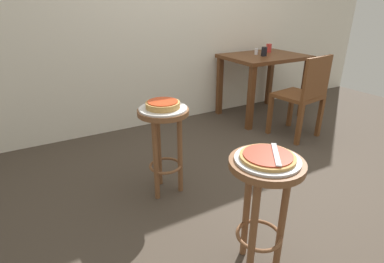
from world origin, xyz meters
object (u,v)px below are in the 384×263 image
object	(u,v)px
pizza_foreground	(268,157)
cup_far_edge	(269,48)
serving_plate_middle	(163,108)
cup_near_edge	(264,51)
dining_table	(263,66)
stool_middle	(164,133)
condiment_shaker	(256,52)
stool_foreground	(264,193)
serving_plate_foreground	(267,160)
wooden_chair	(304,94)
pizza_middle	(163,104)
pizza_server_knife	(276,154)

from	to	relation	value
pizza_foreground	cup_far_edge	world-z (taller)	cup_far_edge
serving_plate_middle	cup_near_edge	distance (m)	1.89
pizza_foreground	dining_table	xyz separation A→B (m)	(1.61, 1.82, -0.05)
stool_middle	condiment_shaker	bearing A→B (deg)	31.05
stool_foreground	serving_plate_foreground	bearing A→B (deg)	180.00
cup_far_edge	wooden_chair	world-z (taller)	wooden_chair
cup_near_edge	condiment_shaker	distance (m)	0.12
pizza_middle	pizza_server_knife	size ratio (longest dim) A/B	1.05
pizza_foreground	pizza_server_knife	size ratio (longest dim) A/B	1.16
stool_foreground	pizza_server_knife	size ratio (longest dim) A/B	2.95
pizza_foreground	pizza_server_knife	xyz separation A→B (m)	(0.03, -0.02, 0.01)
pizza_foreground	stool_middle	distance (m)	0.92
condiment_shaker	pizza_server_knife	xyz separation A→B (m)	(-1.51, -1.90, -0.09)
serving_plate_foreground	stool_foreground	bearing A→B (deg)	0.00
condiment_shaker	pizza_foreground	bearing A→B (deg)	-129.26
pizza_middle	cup_near_edge	xyz separation A→B (m)	(1.66, 0.87, 0.11)
pizza_middle	cup_near_edge	size ratio (longest dim) A/B	2.27
stool_foreground	serving_plate_middle	distance (m)	0.91
stool_foreground	pizza_server_knife	bearing A→B (deg)	-33.69
stool_middle	dining_table	size ratio (longest dim) A/B	0.70
pizza_foreground	wooden_chair	world-z (taller)	wooden_chair
cup_far_edge	condiment_shaker	size ratio (longest dim) A/B	1.41
dining_table	pizza_server_knife	world-z (taller)	dining_table
stool_middle	serving_plate_foreground	bearing A→B (deg)	-82.62
stool_foreground	condiment_shaker	xyz separation A→B (m)	(1.54, 1.88, 0.31)
serving_plate_middle	dining_table	world-z (taller)	dining_table
serving_plate_foreground	condiment_shaker	xyz separation A→B (m)	(1.54, 1.88, 0.12)
cup_far_edge	pizza_server_knife	bearing A→B (deg)	-131.85
stool_foreground	cup_far_edge	distance (m)	2.67
serving_plate_middle	stool_foreground	bearing A→B (deg)	-82.62
condiment_shaker	pizza_server_knife	world-z (taller)	condiment_shaker
pizza_server_knife	cup_far_edge	bearing A→B (deg)	-3.96
wooden_chair	pizza_server_knife	distance (m)	1.88
cup_far_edge	stool_middle	bearing A→B (deg)	-150.91
cup_near_edge	cup_far_edge	size ratio (longest dim) A/B	1.02
wooden_chair	condiment_shaker	bearing A→B (deg)	88.41
cup_far_edge	cup_near_edge	bearing A→B (deg)	-142.49
serving_plate_middle	condiment_shaker	distance (m)	1.94
serving_plate_foreground	pizza_foreground	bearing A→B (deg)	180.00
stool_middle	condiment_shaker	size ratio (longest dim) A/B	9.19
pizza_middle	wooden_chair	distance (m)	1.66
stool_middle	serving_plate_middle	world-z (taller)	serving_plate_middle
pizza_foreground	wooden_chair	distance (m)	1.89
dining_table	cup_near_edge	xyz separation A→B (m)	(-0.06, -0.05, 0.18)
serving_plate_foreground	dining_table	distance (m)	2.43
stool_foreground	dining_table	bearing A→B (deg)	48.46
serving_plate_foreground	serving_plate_middle	distance (m)	0.90
stool_middle	pizza_server_knife	xyz separation A→B (m)	(0.15, -0.91, 0.21)
pizza_foreground	serving_plate_middle	world-z (taller)	pizza_foreground
stool_foreground	pizza_middle	bearing A→B (deg)	97.38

